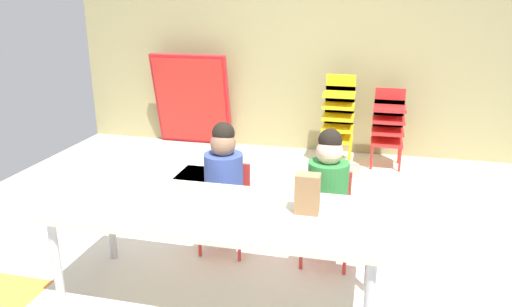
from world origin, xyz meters
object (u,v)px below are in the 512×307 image
paper_plate_near_edge (191,196)px  donut_powdered_on_plate (191,193)px  kid_chair_red_stack (388,123)px  paper_plate_center_table (126,189)px  seated_child_near_camera (224,176)px  folded_activity_table (192,100)px  paper_bag_brown (307,194)px  kid_chair_yellow_stack (339,114)px  seated_child_middle_seat (328,185)px  craft_table (217,216)px

paper_plate_near_edge → donut_powdered_on_plate: bearing=0.0°
kid_chair_red_stack → paper_plate_center_table: (-1.59, -2.57, 0.14)m
seated_child_near_camera → paper_plate_near_edge: bearing=-97.0°
folded_activity_table → kid_chair_red_stack: bearing=-5.4°
paper_bag_brown → paper_plate_center_table: (-1.11, 0.06, -0.11)m
kid_chair_yellow_stack → folded_activity_table: (-1.71, 0.21, 0.02)m
paper_plate_center_table → donut_powdered_on_plate: bearing=0.2°
seated_child_middle_seat → folded_activity_table: size_ratio=0.84×
paper_plate_near_edge → paper_plate_center_table: 0.42m
folded_activity_table → paper_plate_center_table: size_ratio=6.04×
folded_activity_table → donut_powdered_on_plate: size_ratio=9.68×
kid_chair_yellow_stack → paper_plate_near_edge: size_ratio=5.11×
kid_chair_red_stack → paper_plate_center_table: size_ratio=4.44×
kid_chair_red_stack → donut_powdered_on_plate: kid_chair_red_stack is taller
kid_chair_red_stack → paper_plate_near_edge: (-1.17, -2.56, 0.14)m
seated_child_middle_seat → paper_bag_brown: 0.54m
seated_child_near_camera → kid_chair_red_stack: (1.11, 2.10, -0.10)m
kid_chair_red_stack → paper_plate_center_table: 3.02m
seated_child_middle_seat → donut_powdered_on_plate: seated_child_middle_seat is taller
kid_chair_yellow_stack → paper_plate_near_edge: (-0.66, -2.56, 0.08)m
seated_child_near_camera → folded_activity_table: bearing=115.7°
craft_table → paper_plate_center_table: paper_plate_center_table is taller
seated_child_middle_seat → paper_bag_brown: seated_child_middle_seat is taller
paper_bag_brown → paper_plate_near_edge: size_ratio=1.22×
paper_plate_near_edge → donut_powdered_on_plate: (0.00, 0.00, 0.02)m
seated_child_near_camera → seated_child_middle_seat: same height
kid_chair_yellow_stack → kid_chair_red_stack: bearing=-0.0°
kid_chair_yellow_stack → paper_bag_brown: (0.03, -2.62, 0.18)m
paper_plate_near_edge → paper_bag_brown: bearing=-4.9°
kid_chair_red_stack → folded_activity_table: (-2.22, 0.21, 0.08)m
craft_table → kid_chair_red_stack: size_ratio=2.32×
paper_bag_brown → donut_powdered_on_plate: (-0.69, 0.06, -0.09)m
seated_child_near_camera → kid_chair_yellow_stack: size_ratio=1.00×
kid_chair_yellow_stack → paper_plate_center_table: bearing=-112.8°
craft_table → kid_chair_yellow_stack: bearing=80.2°
paper_plate_near_edge → donut_powdered_on_plate: 0.02m
craft_table → folded_activity_table: size_ratio=1.71×
seated_child_near_camera → kid_chair_yellow_stack: bearing=74.1°
folded_activity_table → paper_plate_center_table: 2.85m
craft_table → paper_plate_near_edge: (-0.20, 0.12, 0.05)m
craft_table → donut_powdered_on_plate: bearing=148.6°
kid_chair_yellow_stack → donut_powdered_on_plate: 2.65m
seated_child_near_camera → donut_powdered_on_plate: (-0.06, -0.46, 0.06)m
craft_table → paper_plate_near_edge: size_ratio=10.30×
kid_chair_yellow_stack → paper_plate_near_edge: 2.65m
kid_chair_red_stack → paper_bag_brown: bearing=-100.3°
kid_chair_red_stack → paper_plate_near_edge: 2.82m
donut_powdered_on_plate → seated_child_near_camera: bearing=83.0°
kid_chair_yellow_stack → paper_plate_center_table: kid_chair_yellow_stack is taller
craft_table → paper_plate_near_edge: bearing=148.6°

